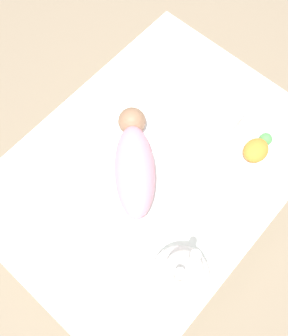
{
  "coord_description": "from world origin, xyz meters",
  "views": [
    {
      "loc": [
        -0.5,
        -0.4,
        1.7
      ],
      "look_at": [
        -0.05,
        0.01,
        0.24
      ],
      "focal_mm": 42.0,
      "sensor_mm": 36.0,
      "label": 1
    }
  ],
  "objects_px": {
    "swaddled_baby": "(134,164)",
    "bunny_plush": "(181,275)",
    "pillow": "(215,93)",
    "turtle_plush": "(257,148)"
  },
  "relations": [
    {
      "from": "bunny_plush",
      "to": "turtle_plush",
      "type": "xyz_separation_m",
      "value": [
        0.63,
        0.09,
        -0.1
      ]
    },
    {
      "from": "swaddled_baby",
      "to": "bunny_plush",
      "type": "distance_m",
      "value": 0.47
    },
    {
      "from": "pillow",
      "to": "bunny_plush",
      "type": "xyz_separation_m",
      "value": [
        -0.71,
        -0.39,
        0.09
      ]
    },
    {
      "from": "pillow",
      "to": "swaddled_baby",
      "type": "bearing_deg",
      "value": 177.14
    },
    {
      "from": "swaddled_baby",
      "to": "bunny_plush",
      "type": "relative_size",
      "value": 1.1
    },
    {
      "from": "pillow",
      "to": "bunny_plush",
      "type": "relative_size",
      "value": 0.92
    },
    {
      "from": "swaddled_baby",
      "to": "turtle_plush",
      "type": "height_order",
      "value": "swaddled_baby"
    },
    {
      "from": "swaddled_baby",
      "to": "pillow",
      "type": "xyz_separation_m",
      "value": [
        0.5,
        -0.02,
        -0.04
      ]
    },
    {
      "from": "pillow",
      "to": "turtle_plush",
      "type": "distance_m",
      "value": 0.31
    },
    {
      "from": "swaddled_baby",
      "to": "pillow",
      "type": "distance_m",
      "value": 0.5
    }
  ]
}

